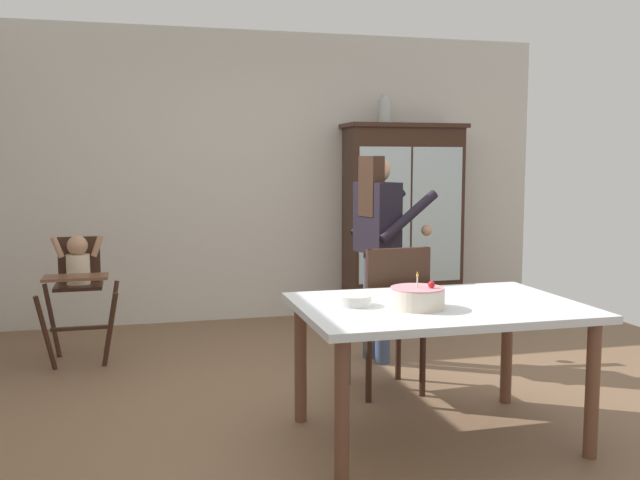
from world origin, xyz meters
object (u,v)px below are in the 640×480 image
Objects in this scene: adult_person at (378,233)px; china_cabinet at (403,220)px; dining_table at (438,320)px; birthday_cake at (417,298)px; high_chair_with_toddler at (78,275)px; dining_chair_far_side at (391,310)px; serving_bowl at (355,300)px; ceramic_vase at (385,111)px.

china_cabinet is at bearing -41.64° from adult_person.
dining_table is 0.23m from birthday_cake.
high_chair_with_toddler is 0.99× the size of dining_chair_far_side.
dining_chair_far_side reaches higher than serving_bowl.
ceramic_vase reaches higher than serving_bowl.
dining_table is at bearing -7.61° from serving_bowl.
dining_chair_far_side is (0.45, 0.67, -0.21)m from serving_bowl.
dining_chair_far_side is at bearing 56.00° from serving_bowl.
birthday_cake is 0.33m from serving_bowl.
adult_person is 1.64m from birthday_cake.
adult_person is at bearing 82.92° from dining_table.
high_chair_with_toddler is 2.24m from adult_person.
adult_person is 1.03× the size of dining_table.
high_chair_with_toddler is at bearing 127.46° from serving_bowl.
dining_table is 8.27× the size of serving_bowl.
china_cabinet is 1.95× the size of high_chair_with_toddler.
dining_chair_far_side reaches higher than birthday_cake.
dining_chair_far_side is (1.98, -1.31, -0.10)m from high_chair_with_toddler.
china_cabinet is 3.22m from serving_bowl.
china_cabinet is 2.44m from dining_chair_far_side.
adult_person is 5.47× the size of birthday_cake.
dining_chair_far_side is at bearing -34.22° from high_chair_with_toddler.
ceramic_vase is 3.15m from high_chair_with_toddler.
serving_bowl is at bearing 142.36° from adult_person.
china_cabinet is 3.24m from birthday_cake.
adult_person is (-0.56, -1.45, -1.00)m from ceramic_vase.
dining_chair_far_side is at bearing -108.40° from ceramic_vase.
ceramic_vase reaches higher than birthday_cake.
ceramic_vase is (-0.20, 0.00, 1.04)m from china_cabinet.
china_cabinet is 3.12m from dining_table.
china_cabinet is 1.06m from ceramic_vase.
adult_person is (-0.76, -1.45, 0.04)m from china_cabinet.
china_cabinet is 1.93× the size of dining_chair_far_side.
dining_table is at bearing 158.89° from adult_person.
china_cabinet is at bearing 70.11° from birthday_cake.
china_cabinet is at bearing 16.68° from high_chair_with_toddler.
birthday_cake is at bearing -106.56° from ceramic_vase.
birthday_cake is at bearing -26.36° from serving_bowl.
birthday_cake is at bearing 74.85° from dining_chair_far_side.
adult_person reaches higher than dining_chair_far_side.
china_cabinet is 6.85× the size of ceramic_vase.
serving_bowl is at bearing 52.22° from dining_chair_far_side.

